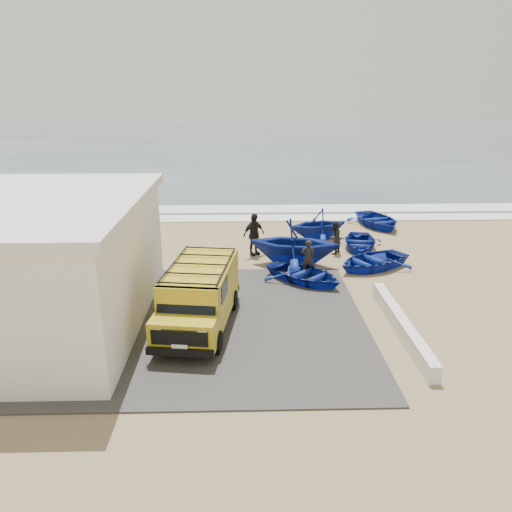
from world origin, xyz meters
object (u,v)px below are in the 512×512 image
object	(u,v)px
van	(199,294)
boat_mid_left	(294,242)
building	(15,264)
fisherman_front	(308,258)
fisherman_middle	(334,238)
boat_far_right	(377,220)
parapet	(402,326)
boat_mid_right	(360,242)
boat_near_right	(372,260)
fisherman_back	(254,234)
boat_far_left	(318,224)

from	to	relation	value
van	boat_mid_left	size ratio (longest dim) A/B	1.31
building	fisherman_front	distance (m)	11.07
building	fisherman_middle	bearing A→B (deg)	31.55
fisherman_middle	boat_far_right	bearing A→B (deg)	-179.88
parapet	boat_mid_right	size ratio (longest dim) A/B	1.85
boat_far_right	fisherman_front	distance (m)	9.21
van	parapet	bearing A→B (deg)	1.52
boat_near_right	fisherman_back	distance (m)	5.57
boat_mid_right	building	bearing A→B (deg)	-137.81
boat_far_right	parapet	bearing A→B (deg)	-114.92
fisherman_front	fisherman_back	bearing A→B (deg)	-50.38
fisherman_middle	boat_mid_right	bearing A→B (deg)	151.06
boat_far_right	fisherman_middle	bearing A→B (deg)	-138.43
building	boat_mid_right	xyz separation A→B (m)	(13.14, 7.90, -1.83)
building	fisherman_front	size ratio (longest dim) A/B	5.93
boat_far_left	boat_far_right	distance (m)	4.50
parapet	fisherman_front	bearing A→B (deg)	114.27
fisherman_middle	boat_near_right	bearing A→B (deg)	67.05
fisherman_back	fisherman_middle	bearing A→B (deg)	-34.29
parapet	fisherman_back	distance (m)	9.38
parapet	boat_far_left	distance (m)	10.69
boat_near_right	boat_far_right	size ratio (longest dim) A/B	0.94
boat_mid_left	fisherman_middle	distance (m)	2.58
fisherman_back	boat_far_left	bearing A→B (deg)	0.64
parapet	boat_far_left	world-z (taller)	boat_far_left
boat_far_right	fisherman_back	bearing A→B (deg)	-159.48
boat_far_right	fisherman_front	world-z (taller)	fisherman_front
boat_far_left	fisherman_back	size ratio (longest dim) A/B	1.55
building	fisherman_back	size ratio (longest dim) A/B	4.66
van	fisherman_front	world-z (taller)	van
boat_far_left	boat_far_right	xyz separation A→B (m)	(3.77, 2.42, -0.43)
van	boat_far_right	world-z (taller)	van
van	fisherman_middle	bearing A→B (deg)	60.11
boat_far_left	fisherman_back	xyz separation A→B (m)	(-3.41, -2.46, 0.18)
fisherman_front	fisherman_middle	xyz separation A→B (m)	(1.64, 2.92, -0.01)
parapet	boat_mid_left	world-z (taller)	boat_mid_left
fisherman_front	fisherman_back	size ratio (longest dim) A/B	0.79
boat_far_left	fisherman_front	distance (m)	5.46
parapet	van	size ratio (longest dim) A/B	1.16
building	boat_mid_right	size ratio (longest dim) A/B	2.90
building	boat_mid_right	world-z (taller)	building
parapet	fisherman_middle	xyz separation A→B (m)	(-0.75, 8.21, 0.51)
fisherman_back	van	bearing A→B (deg)	-140.00
van	boat_near_right	distance (m)	8.96
van	fisherman_back	bearing A→B (deg)	83.09
boat_near_right	boat_mid_right	xyz separation A→B (m)	(0.08, 2.77, -0.03)
building	fisherman_back	distance (m)	10.73
boat_mid_right	fisherman_back	size ratio (longest dim) A/B	1.61
parapet	boat_far_right	size ratio (longest dim) A/B	1.59
parapet	boat_far_right	xyz separation A→B (m)	(2.59, 13.03, 0.12)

